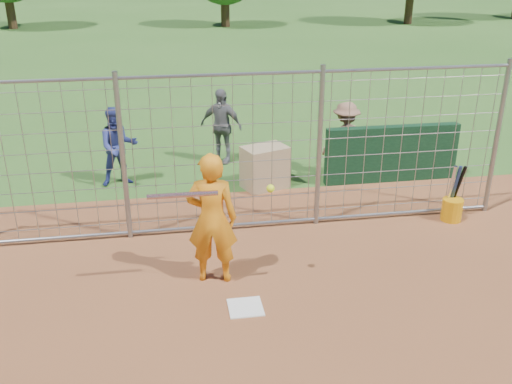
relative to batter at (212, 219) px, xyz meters
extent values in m
plane|color=#2D591E|center=(0.32, -0.56, -0.91)|extent=(100.00, 100.00, 0.00)
cube|color=silver|center=(0.32, -0.76, -0.90)|extent=(0.43, 0.43, 0.02)
cube|color=#11381E|center=(3.72, 3.04, -0.36)|extent=(2.60, 0.20, 1.10)
imported|color=orange|center=(0.00, 0.00, 0.00)|extent=(0.73, 0.55, 1.82)
imported|color=navy|center=(-1.42, 3.71, -0.16)|extent=(0.84, 0.71, 1.51)
imported|color=slate|center=(0.62, 4.65, -0.13)|extent=(0.99, 0.80, 1.57)
imported|color=#855D48|center=(2.94, 3.51, -0.18)|extent=(1.05, 0.76, 1.47)
cube|color=tan|center=(1.27, 3.10, -0.51)|extent=(0.94, 0.79, 0.80)
cylinder|color=silver|center=(-0.37, -0.33, 0.51)|extent=(0.86, 0.07, 0.06)
sphere|color=#DDFB1A|center=(0.73, -0.24, 0.48)|extent=(0.10, 0.10, 0.10)
cylinder|color=orange|center=(4.07, 1.19, -0.72)|extent=(0.34, 0.34, 0.38)
cylinder|color=silver|center=(4.02, 1.24, -0.36)|extent=(0.06, 0.19, 0.85)
cylinder|color=navy|center=(4.09, 1.24, -0.36)|extent=(0.07, 0.23, 0.84)
cylinder|color=black|center=(4.14, 1.24, -0.36)|extent=(0.13, 0.27, 0.84)
cylinder|color=gray|center=(-1.18, 1.44, 0.39)|extent=(0.08, 0.08, 2.60)
cylinder|color=gray|center=(1.82, 1.44, 0.39)|extent=(0.08, 0.08, 2.60)
cylinder|color=gray|center=(4.82, 1.44, 0.39)|extent=(0.08, 0.08, 2.60)
cylinder|color=gray|center=(0.32, 1.44, 1.59)|extent=(9.00, 0.05, 0.05)
cylinder|color=gray|center=(0.32, 1.44, -0.83)|extent=(9.00, 0.05, 0.05)
cube|color=gray|center=(0.32, 1.44, 0.34)|extent=(9.00, 0.02, 2.50)
cylinder|color=#3F2B19|center=(-8.68, 28.44, 0.35)|extent=(0.50, 0.50, 2.52)
cylinder|color=#3F2B19|center=(3.32, 27.44, 0.17)|extent=(0.50, 0.50, 2.16)
cylinder|color=#3F2B19|center=(14.32, 26.94, 0.39)|extent=(0.50, 0.50, 2.59)
camera|label=1|loc=(-0.53, -6.73, 3.25)|focal=40.00mm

